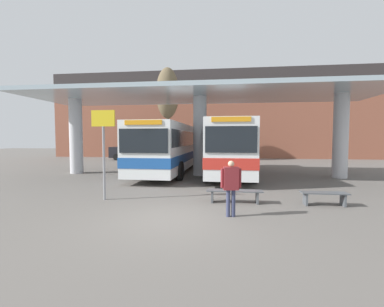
{
  "coord_description": "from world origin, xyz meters",
  "views": [
    {
      "loc": [
        1.5,
        -7.18,
        2.29
      ],
      "look_at": [
        0.0,
        4.85,
        1.6
      ],
      "focal_mm": 24.0,
      "sensor_mm": 36.0,
      "label": 1
    }
  ],
  "objects_px": {
    "pedestrian_waiting": "(231,183)",
    "parked_car_street": "(132,151)",
    "waiting_bench_near_pillar": "(234,193)",
    "poplar_tree_behind_left": "(168,94)",
    "info_sign_platform": "(103,137)",
    "transit_bus_left_bay": "(172,146)",
    "waiting_bench_mid_platform": "(324,196)",
    "transit_bus_center_bay": "(230,146)"
  },
  "relations": [
    {
      "from": "info_sign_platform",
      "to": "pedestrian_waiting",
      "type": "distance_m",
      "value": 5.11
    },
    {
      "from": "waiting_bench_near_pillar",
      "to": "info_sign_platform",
      "type": "bearing_deg",
      "value": -178.56
    },
    {
      "from": "waiting_bench_mid_platform",
      "to": "poplar_tree_behind_left",
      "type": "distance_m",
      "value": 20.32
    },
    {
      "from": "waiting_bench_near_pillar",
      "to": "poplar_tree_behind_left",
      "type": "relative_size",
      "value": 0.21
    },
    {
      "from": "pedestrian_waiting",
      "to": "poplar_tree_behind_left",
      "type": "relative_size",
      "value": 0.17
    },
    {
      "from": "poplar_tree_behind_left",
      "to": "parked_car_street",
      "type": "xyz_separation_m",
      "value": [
        -4.18,
        0.87,
        -5.88
      ]
    },
    {
      "from": "waiting_bench_near_pillar",
      "to": "poplar_tree_behind_left",
      "type": "xyz_separation_m",
      "value": [
        -6.18,
        16.88,
        6.53
      ]
    },
    {
      "from": "waiting_bench_near_pillar",
      "to": "parked_car_street",
      "type": "relative_size",
      "value": 0.43
    },
    {
      "from": "transit_bus_left_bay",
      "to": "waiting_bench_mid_platform",
      "type": "bearing_deg",
      "value": 131.2
    },
    {
      "from": "transit_bus_left_bay",
      "to": "transit_bus_center_bay",
      "type": "xyz_separation_m",
      "value": [
        3.97,
        -1.08,
        0.05
      ]
    },
    {
      "from": "pedestrian_waiting",
      "to": "poplar_tree_behind_left",
      "type": "height_order",
      "value": "poplar_tree_behind_left"
    },
    {
      "from": "waiting_bench_near_pillar",
      "to": "parked_car_street",
      "type": "height_order",
      "value": "parked_car_street"
    },
    {
      "from": "waiting_bench_mid_platform",
      "to": "transit_bus_center_bay",
      "type": "bearing_deg",
      "value": 112.76
    },
    {
      "from": "info_sign_platform",
      "to": "parked_car_street",
      "type": "distance_m",
      "value": 18.76
    },
    {
      "from": "poplar_tree_behind_left",
      "to": "transit_bus_center_bay",
      "type": "bearing_deg",
      "value": -57.22
    },
    {
      "from": "poplar_tree_behind_left",
      "to": "parked_car_street",
      "type": "distance_m",
      "value": 7.27
    },
    {
      "from": "transit_bus_left_bay",
      "to": "waiting_bench_mid_platform",
      "type": "relative_size",
      "value": 7.87
    },
    {
      "from": "transit_bus_left_bay",
      "to": "info_sign_platform",
      "type": "xyz_separation_m",
      "value": [
        -0.85,
        -8.55,
        0.57
      ]
    },
    {
      "from": "waiting_bench_mid_platform",
      "to": "info_sign_platform",
      "type": "xyz_separation_m",
      "value": [
        -7.9,
        -0.12,
        2.03
      ]
    },
    {
      "from": "transit_bus_center_bay",
      "to": "info_sign_platform",
      "type": "distance_m",
      "value": 8.9
    },
    {
      "from": "pedestrian_waiting",
      "to": "parked_car_street",
      "type": "distance_m",
      "value": 21.94
    },
    {
      "from": "transit_bus_left_bay",
      "to": "waiting_bench_mid_platform",
      "type": "distance_m",
      "value": 11.08
    },
    {
      "from": "waiting_bench_near_pillar",
      "to": "info_sign_platform",
      "type": "relative_size",
      "value": 0.59
    },
    {
      "from": "waiting_bench_mid_platform",
      "to": "pedestrian_waiting",
      "type": "height_order",
      "value": "pedestrian_waiting"
    },
    {
      "from": "transit_bus_center_bay",
      "to": "poplar_tree_behind_left",
      "type": "distance_m",
      "value": 12.41
    },
    {
      "from": "waiting_bench_mid_platform",
      "to": "poplar_tree_behind_left",
      "type": "height_order",
      "value": "poplar_tree_behind_left"
    },
    {
      "from": "transit_bus_left_bay",
      "to": "info_sign_platform",
      "type": "height_order",
      "value": "info_sign_platform"
    },
    {
      "from": "waiting_bench_near_pillar",
      "to": "pedestrian_waiting",
      "type": "distance_m",
      "value": 1.8
    },
    {
      "from": "poplar_tree_behind_left",
      "to": "parked_car_street",
      "type": "height_order",
      "value": "poplar_tree_behind_left"
    },
    {
      "from": "info_sign_platform",
      "to": "parked_car_street",
      "type": "relative_size",
      "value": 0.72
    },
    {
      "from": "waiting_bench_mid_platform",
      "to": "pedestrian_waiting",
      "type": "relative_size",
      "value": 0.93
    },
    {
      "from": "transit_bus_center_bay",
      "to": "waiting_bench_mid_platform",
      "type": "distance_m",
      "value": 8.11
    },
    {
      "from": "pedestrian_waiting",
      "to": "poplar_tree_behind_left",
      "type": "xyz_separation_m",
      "value": [
        -6.0,
        18.56,
        5.87
      ]
    },
    {
      "from": "parked_car_street",
      "to": "poplar_tree_behind_left",
      "type": "bearing_deg",
      "value": -13.18
    },
    {
      "from": "info_sign_platform",
      "to": "poplar_tree_behind_left",
      "type": "bearing_deg",
      "value": 94.47
    },
    {
      "from": "transit_bus_center_bay",
      "to": "parked_car_street",
      "type": "xyz_separation_m",
      "value": [
        -10.33,
        10.41,
        -0.85
      ]
    },
    {
      "from": "transit_bus_left_bay",
      "to": "poplar_tree_behind_left",
      "type": "bearing_deg",
      "value": -74.3
    },
    {
      "from": "transit_bus_left_bay",
      "to": "waiting_bench_mid_platform",
      "type": "height_order",
      "value": "transit_bus_left_bay"
    },
    {
      "from": "info_sign_platform",
      "to": "waiting_bench_near_pillar",
      "type": "bearing_deg",
      "value": 1.44
    },
    {
      "from": "waiting_bench_mid_platform",
      "to": "poplar_tree_behind_left",
      "type": "relative_size",
      "value": 0.16
    },
    {
      "from": "transit_bus_center_bay",
      "to": "waiting_bench_near_pillar",
      "type": "bearing_deg",
      "value": 90.84
    },
    {
      "from": "parked_car_street",
      "to": "pedestrian_waiting",
      "type": "bearing_deg",
      "value": -63.71
    }
  ]
}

